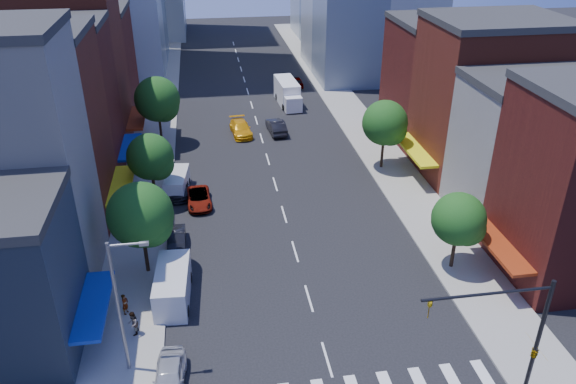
# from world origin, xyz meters

# --- Properties ---
(ground) EXTENTS (220.00, 220.00, 0.00)m
(ground) POSITION_xyz_m (0.00, 0.00, 0.00)
(ground) COLOR black
(ground) RESTS_ON ground
(sidewalk_left) EXTENTS (5.00, 120.00, 0.15)m
(sidewalk_left) POSITION_xyz_m (-12.50, 40.00, 0.07)
(sidewalk_left) COLOR gray
(sidewalk_left) RESTS_ON ground
(sidewalk_right) EXTENTS (5.00, 120.00, 0.15)m
(sidewalk_right) POSITION_xyz_m (12.50, 40.00, 0.07)
(sidewalk_right) COLOR gray
(sidewalk_right) RESTS_ON ground
(bldg_left_2) EXTENTS (12.00, 9.00, 16.00)m
(bldg_left_2) POSITION_xyz_m (-21.00, 20.50, 8.00)
(bldg_left_2) COLOR #5F2216
(bldg_left_2) RESTS_ON ground
(bldg_left_3) EXTENTS (12.00, 8.00, 15.00)m
(bldg_left_3) POSITION_xyz_m (-21.00, 29.00, 7.50)
(bldg_left_3) COLOR #4F1713
(bldg_left_3) RESTS_ON ground
(bldg_left_4) EXTENTS (12.00, 9.00, 17.00)m
(bldg_left_4) POSITION_xyz_m (-21.00, 37.50, 8.50)
(bldg_left_4) COLOR #5F2216
(bldg_left_4) RESTS_ON ground
(bldg_left_5) EXTENTS (12.00, 10.00, 13.00)m
(bldg_left_5) POSITION_xyz_m (-21.00, 47.00, 6.50)
(bldg_left_5) COLOR #4F1713
(bldg_left_5) RESTS_ON ground
(bldg_right_1) EXTENTS (12.00, 8.00, 12.00)m
(bldg_right_1) POSITION_xyz_m (21.00, 15.00, 6.00)
(bldg_right_1) COLOR #B3AEA5
(bldg_right_1) RESTS_ON ground
(bldg_right_2) EXTENTS (12.00, 10.00, 15.00)m
(bldg_right_2) POSITION_xyz_m (21.00, 24.00, 7.50)
(bldg_right_2) COLOR #5F2216
(bldg_right_2) RESTS_ON ground
(bldg_right_3) EXTENTS (12.00, 10.00, 13.00)m
(bldg_right_3) POSITION_xyz_m (21.00, 34.00, 6.50)
(bldg_right_3) COLOR #4F1713
(bldg_right_3) RESTS_ON ground
(traffic_signal) EXTENTS (7.24, 2.24, 8.00)m
(traffic_signal) POSITION_xyz_m (9.94, -4.50, 4.16)
(traffic_signal) COLOR black
(traffic_signal) RESTS_ON sidewalk_right
(streetlight) EXTENTS (2.25, 0.25, 9.00)m
(streetlight) POSITION_xyz_m (-11.81, 1.00, 5.28)
(streetlight) COLOR slate
(streetlight) RESTS_ON sidewalk_left
(tree_left_near) EXTENTS (4.80, 4.80, 7.30)m
(tree_left_near) POSITION_xyz_m (-11.35, 10.92, 4.87)
(tree_left_near) COLOR black
(tree_left_near) RESTS_ON sidewalk_left
(tree_left_mid) EXTENTS (4.20, 4.20, 6.65)m
(tree_left_mid) POSITION_xyz_m (-11.35, 21.92, 4.53)
(tree_left_mid) COLOR black
(tree_left_mid) RESTS_ON sidewalk_left
(tree_left_far) EXTENTS (5.00, 5.00, 7.75)m
(tree_left_far) POSITION_xyz_m (-11.35, 35.92, 5.20)
(tree_left_far) COLOR black
(tree_left_far) RESTS_ON sidewalk_left
(tree_right_near) EXTENTS (4.00, 4.00, 6.20)m
(tree_right_near) POSITION_xyz_m (11.65, 7.92, 4.19)
(tree_right_near) COLOR black
(tree_right_near) RESTS_ON sidewalk_right
(tree_right_far) EXTENTS (4.60, 4.60, 7.20)m
(tree_right_far) POSITION_xyz_m (11.65, 25.92, 4.86)
(tree_right_far) COLOR black
(tree_right_far) RESTS_ON sidewalk_right
(parked_car_front) EXTENTS (2.08, 4.56, 1.51)m
(parked_car_front) POSITION_xyz_m (-9.50, -0.68, 0.76)
(parked_car_front) COLOR #A6A6AA
(parked_car_front) RESTS_ON ground
(parked_car_second) EXTENTS (1.45, 4.07, 1.34)m
(parked_car_second) POSITION_xyz_m (-9.40, 14.18, 0.67)
(parked_car_second) COLOR black
(parked_car_second) RESTS_ON ground
(parked_car_third) EXTENTS (2.44, 4.80, 1.30)m
(parked_car_third) POSITION_xyz_m (-7.50, 20.97, 0.65)
(parked_car_third) COLOR #999999
(parked_car_third) RESTS_ON ground
(parked_car_rear) EXTENTS (2.28, 5.46, 1.58)m
(parked_car_rear) POSITION_xyz_m (-9.50, 23.69, 0.79)
(parked_car_rear) COLOR black
(parked_car_rear) RESTS_ON ground
(cargo_van_near) EXTENTS (2.55, 5.71, 2.38)m
(cargo_van_near) POSITION_xyz_m (-9.48, 7.25, 1.18)
(cargo_van_near) COLOR silver
(cargo_van_near) RESTS_ON ground
(cargo_van_far) EXTENTS (2.44, 4.89, 2.00)m
(cargo_van_far) POSITION_xyz_m (-9.52, 23.66, 0.99)
(cargo_van_far) COLOR silver
(cargo_van_far) RESTS_ON ground
(taxi) EXTENTS (2.67, 5.53, 1.55)m
(taxi) POSITION_xyz_m (-2.30, 37.58, 0.78)
(taxi) COLOR #E8A00C
(taxi) RESTS_ON ground
(traffic_car_oncoming) EXTENTS (2.14, 5.14, 1.65)m
(traffic_car_oncoming) POSITION_xyz_m (1.96, 37.49, 0.83)
(traffic_car_oncoming) COLOR black
(traffic_car_oncoming) RESTS_ON ground
(traffic_car_far) EXTENTS (1.91, 4.45, 1.50)m
(traffic_car_far) POSITION_xyz_m (7.32, 55.28, 0.75)
(traffic_car_far) COLOR #999999
(traffic_car_far) RESTS_ON ground
(box_truck) EXTENTS (2.85, 8.04, 3.19)m
(box_truck) POSITION_xyz_m (4.92, 47.62, 1.51)
(box_truck) COLOR white
(box_truck) RESTS_ON ground
(pedestrian_near) EXTENTS (0.58, 0.67, 1.55)m
(pedestrian_near) POSITION_xyz_m (-12.65, 6.18, 0.93)
(pedestrian_near) COLOR #999999
(pedestrian_near) RESTS_ON sidewalk_left
(pedestrian_far) EXTENTS (0.72, 0.89, 1.71)m
(pedestrian_far) POSITION_xyz_m (-11.93, 4.01, 1.01)
(pedestrian_far) COLOR #999999
(pedestrian_far) RESTS_ON sidewalk_left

